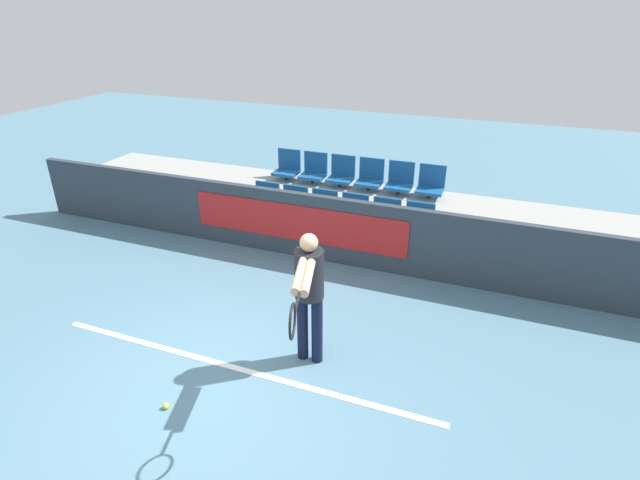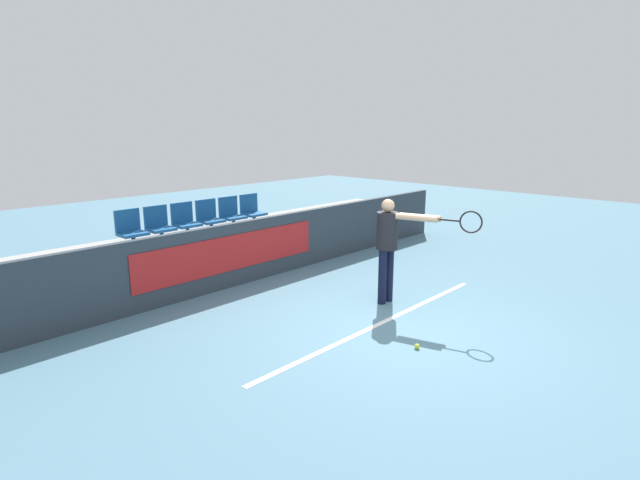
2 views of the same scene
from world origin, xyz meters
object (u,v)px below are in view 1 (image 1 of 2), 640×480
(tennis_ball, at_px, (166,406))
(stadium_chair_3, at_px, (353,214))
(stadium_chair_4, at_px, (385,218))
(tennis_player, at_px, (309,288))
(stadium_chair_7, at_px, (314,170))
(stadium_chair_9, at_px, (370,177))
(stadium_chair_1, at_px, (294,205))
(stadium_chair_11, at_px, (431,184))
(stadium_chair_0, at_px, (266,201))
(stadium_chair_6, at_px, (288,167))
(stadium_chair_10, at_px, (400,180))
(stadium_chair_5, at_px, (418,223))
(stadium_chair_2, at_px, (323,209))
(stadium_chair_8, at_px, (341,173))

(tennis_ball, bearing_deg, stadium_chair_3, 81.73)
(stadium_chair_4, bearing_deg, tennis_player, -91.28)
(stadium_chair_7, bearing_deg, stadium_chair_9, 0.00)
(stadium_chair_1, relative_size, stadium_chair_11, 1.00)
(stadium_chair_0, distance_m, stadium_chair_4, 2.21)
(stadium_chair_0, relative_size, stadium_chair_7, 1.00)
(stadium_chair_3, xyz_separation_m, stadium_chair_11, (1.10, 0.97, 0.35))
(tennis_player, bearing_deg, stadium_chair_0, 108.28)
(stadium_chair_1, distance_m, stadium_chair_11, 2.44)
(stadium_chair_0, bearing_deg, stadium_chair_6, 90.00)
(stadium_chair_10, distance_m, tennis_player, 4.14)
(stadium_chair_9, height_order, stadium_chair_10, same)
(stadium_chair_5, bearing_deg, stadium_chair_3, 180.00)
(stadium_chair_2, distance_m, stadium_chair_5, 1.66)
(stadium_chair_8, relative_size, tennis_player, 0.34)
(stadium_chair_0, xyz_separation_m, stadium_chair_2, (1.10, 0.00, 0.00))
(stadium_chair_1, height_order, stadium_chair_9, stadium_chair_9)
(stadium_chair_4, distance_m, stadium_chair_8, 1.51)
(stadium_chair_9, height_order, tennis_player, tennis_player)
(stadium_chair_2, relative_size, stadium_chair_10, 1.00)
(stadium_chair_7, relative_size, stadium_chair_8, 1.00)
(stadium_chair_0, distance_m, tennis_player, 3.85)
(stadium_chair_3, distance_m, stadium_chair_9, 1.03)
(stadium_chair_7, bearing_deg, stadium_chair_11, 0.00)
(stadium_chair_11, xyz_separation_m, tennis_ball, (-1.74, -5.36, -0.90))
(stadium_chair_9, distance_m, tennis_ball, 5.48)
(stadium_chair_5, relative_size, stadium_chair_11, 1.00)
(stadium_chair_6, bearing_deg, tennis_player, -62.68)
(stadium_chair_10, xyz_separation_m, tennis_ball, (-1.19, -5.36, -0.90))
(stadium_chair_2, distance_m, tennis_ball, 4.43)
(stadium_chair_6, xyz_separation_m, stadium_chair_11, (2.76, 0.00, 0.00))
(stadium_chair_7, bearing_deg, stadium_chair_3, -41.32)
(stadium_chair_9, height_order, stadium_chair_11, same)
(stadium_chair_1, xyz_separation_m, stadium_chair_10, (1.66, 0.97, 0.35))
(stadium_chair_3, relative_size, stadium_chair_11, 1.00)
(stadium_chair_6, bearing_deg, stadium_chair_11, 0.00)
(stadium_chair_2, xyz_separation_m, stadium_chair_6, (-1.10, 0.97, 0.35))
(stadium_chair_8, bearing_deg, stadium_chair_5, -30.38)
(stadium_chair_0, distance_m, stadium_chair_2, 1.10)
(stadium_chair_6, relative_size, tennis_player, 0.34)
(stadium_chair_6, bearing_deg, stadium_chair_1, -60.37)
(tennis_player, bearing_deg, stadium_chair_7, 95.23)
(stadium_chair_2, xyz_separation_m, stadium_chair_4, (1.10, 0.00, 0.00))
(stadium_chair_10, bearing_deg, stadium_chair_4, -90.00)
(stadium_chair_7, height_order, stadium_chair_10, same)
(tennis_player, bearing_deg, stadium_chair_1, 100.86)
(tennis_ball, bearing_deg, stadium_chair_4, 74.83)
(stadium_chair_7, distance_m, stadium_chair_9, 1.10)
(stadium_chair_2, height_order, tennis_player, tennis_player)
(stadium_chair_1, relative_size, tennis_player, 0.34)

